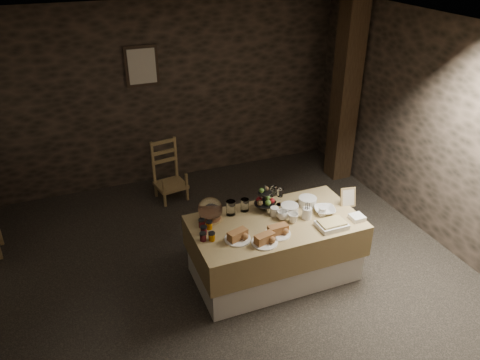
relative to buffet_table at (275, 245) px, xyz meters
name	(u,v)px	position (x,y,z in m)	size (l,w,h in m)	color
ground_plane	(215,276)	(-0.62, 0.21, -0.40)	(5.50, 5.00, 0.01)	black
room_shell	(211,148)	(-0.62, 0.21, 1.16)	(5.52, 5.02, 2.60)	black
buffet_table	(275,245)	(0.00, 0.00, 0.00)	(1.77, 0.94, 0.70)	silver
chair	(169,173)	(-0.64, 2.10, -0.03)	(0.45, 0.44, 0.66)	olive
timber_column	(345,94)	(1.93, 1.79, 0.90)	(0.30, 0.30, 2.60)	black
framed_picture	(142,66)	(-0.77, 2.67, 1.35)	(0.45, 0.04, 0.55)	#2D2117
plate_stack_a	(290,209)	(0.20, 0.09, 0.35)	(0.19, 0.19, 0.10)	white
plate_stack_b	(308,201)	(0.47, 0.18, 0.34)	(0.20, 0.20, 0.09)	white
cutlery_holder	(307,213)	(0.33, -0.07, 0.36)	(0.10, 0.10, 0.12)	white
cup_a	(282,215)	(0.08, 0.02, 0.35)	(0.12, 0.12, 0.10)	white
cup_b	(293,218)	(0.16, -0.08, 0.35)	(0.11, 0.11, 0.10)	white
mug_c	(275,211)	(0.04, 0.11, 0.35)	(0.09, 0.09, 0.10)	white
mug_d	(322,211)	(0.51, -0.07, 0.34)	(0.08, 0.08, 0.09)	white
bowl	(325,210)	(0.56, -0.04, 0.33)	(0.22, 0.22, 0.05)	white
cake_dome	(210,210)	(-0.62, 0.30, 0.40)	(0.26, 0.26, 0.26)	olive
fruit_stand	(265,200)	(-0.02, 0.24, 0.42)	(0.22, 0.22, 0.31)	black
bread_platter_left	(238,236)	(-0.49, -0.16, 0.34)	(0.26, 0.26, 0.11)	white
bread_platter_center	(265,240)	(-0.27, -0.31, 0.34)	(0.26, 0.26, 0.11)	white
bread_platter_right	(278,231)	(-0.09, -0.22, 0.34)	(0.26, 0.26, 0.11)	white
jam_jars	(206,231)	(-0.75, 0.05, 0.34)	(0.18, 0.32, 0.07)	#4E111B
tart_dish	(332,224)	(0.48, -0.31, 0.33)	(0.30, 0.22, 0.07)	white
square_dish	(357,217)	(0.81, -0.28, 0.32)	(0.14, 0.14, 0.04)	white
menu_frame	(348,197)	(0.88, 0.01, 0.39)	(0.17, 0.02, 0.22)	olive
storage_jar_a	(231,208)	(-0.39, 0.30, 0.38)	(0.10, 0.10, 0.16)	white
storage_jar_b	(245,205)	(-0.22, 0.31, 0.37)	(0.09, 0.09, 0.14)	white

